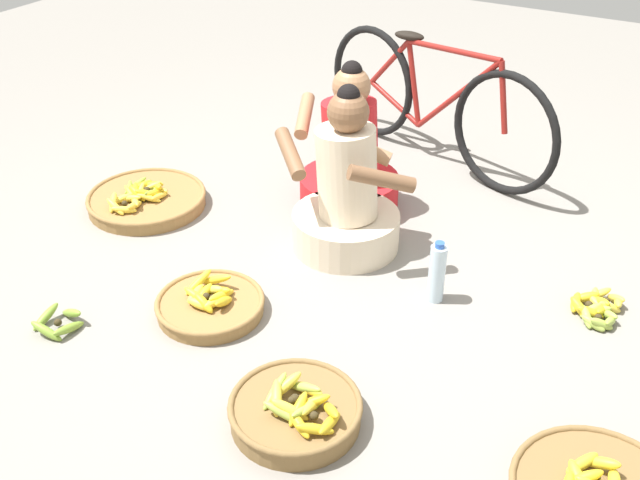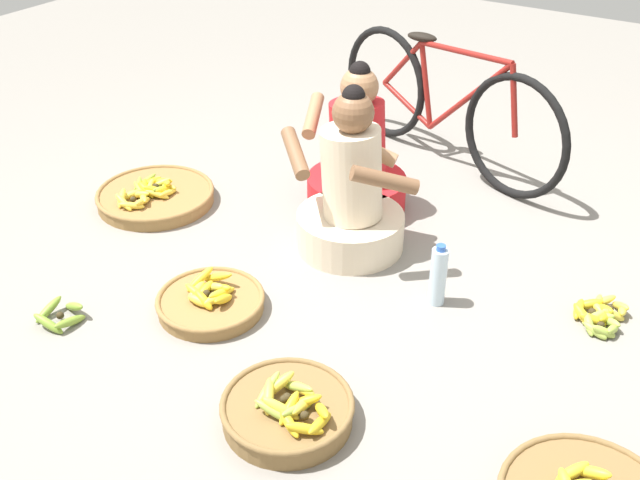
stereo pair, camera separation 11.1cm
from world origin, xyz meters
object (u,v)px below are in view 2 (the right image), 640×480
object	(u,v)px
vendor_woman_front	(351,199)
banana_basket_mid_right	(288,409)
vendor_woman_behind	(357,164)
bicycle_leaning	(444,105)
banana_basket_near_vendor	(155,195)
loose_bananas_near_bicycle	(60,315)
loose_bananas_back_left	(600,315)
water_bottle	(438,276)
banana_basket_front_center	(210,301)

from	to	relation	value
vendor_woman_front	banana_basket_mid_right	size ratio (longest dim) A/B	1.72
vendor_woman_behind	bicycle_leaning	distance (m)	0.77
banana_basket_mid_right	banana_basket_near_vendor	bearing A→B (deg)	148.25
banana_basket_near_vendor	loose_bananas_near_bicycle	distance (m)	1.04
bicycle_leaning	loose_bananas_near_bicycle	distance (m)	2.39
vendor_woman_behind	loose_bananas_back_left	distance (m)	1.41
banana_basket_near_vendor	loose_bananas_back_left	size ratio (longest dim) A/B	2.03
vendor_woman_front	water_bottle	xyz separation A→B (m)	(0.55, -0.19, -0.13)
vendor_woman_front	loose_bananas_near_bicycle	bearing A→B (deg)	-122.24
loose_bananas_near_bicycle	vendor_woman_behind	bearing A→B (deg)	69.61
banana_basket_mid_right	loose_bananas_back_left	distance (m)	1.42
banana_basket_front_center	water_bottle	size ratio (longest dim) A/B	1.59
bicycle_leaning	loose_bananas_near_bicycle	xyz separation A→B (m)	(-0.71, -2.26, -0.33)
vendor_woman_front	banana_basket_front_center	bearing A→B (deg)	-108.40
banana_basket_mid_right	loose_bananas_near_bicycle	size ratio (longest dim) A/B	2.47
water_bottle	bicycle_leaning	bearing A→B (deg)	114.01
vendor_woman_front	banana_basket_near_vendor	bearing A→B (deg)	-170.44
banana_basket_mid_right	water_bottle	size ratio (longest dim) A/B	1.63
banana_basket_near_vendor	loose_bananas_back_left	bearing A→B (deg)	6.18
loose_bananas_back_left	vendor_woman_front	bearing A→B (deg)	-177.00
vendor_woman_front	banana_basket_near_vendor	distance (m)	1.14
banana_basket_front_center	loose_bananas_near_bicycle	xyz separation A→B (m)	(-0.48, -0.41, -0.01)
banana_basket_mid_right	water_bottle	xyz separation A→B (m)	(0.15, 0.93, 0.08)
bicycle_leaning	vendor_woman_behind	bearing A→B (deg)	-101.11
banana_basket_front_center	vendor_woman_behind	bearing A→B (deg)	85.81
bicycle_leaning	banana_basket_front_center	xyz separation A→B (m)	(-0.23, -1.85, -0.31)
water_bottle	loose_bananas_near_bicycle	bearing A→B (deg)	-142.75
vendor_woman_behind	banana_basket_mid_right	world-z (taller)	vendor_woman_behind
loose_bananas_near_bicycle	banana_basket_near_vendor	bearing A→B (deg)	110.80
water_bottle	banana_basket_front_center	bearing A→B (deg)	-144.63
banana_basket_near_vendor	vendor_woman_behind	bearing A→B (deg)	29.94
vendor_woman_behind	bicycle_leaning	bearing A→B (deg)	78.89
bicycle_leaning	loose_bananas_back_left	xyz separation A→B (m)	(1.21, -1.03, -0.33)
banana_basket_mid_right	loose_bananas_back_left	size ratio (longest dim) A/B	1.55
vendor_woman_front	water_bottle	world-z (taller)	vendor_woman_front
loose_bananas_near_bicycle	banana_basket_front_center	bearing A→B (deg)	40.18
vendor_woman_front	loose_bananas_near_bicycle	xyz separation A→B (m)	(-0.73, -1.16, -0.23)
water_bottle	banana_basket_near_vendor	bearing A→B (deg)	179.96
banana_basket_front_center	water_bottle	xyz separation A→B (m)	(0.80, 0.57, 0.10)
banana_basket_near_vendor	banana_basket_front_center	distance (m)	1.02
vendor_woman_behind	water_bottle	world-z (taller)	vendor_woman_behind
loose_bananas_back_left	loose_bananas_near_bicycle	xyz separation A→B (m)	(-1.92, -1.22, 0.00)
banana_basket_front_center	loose_bananas_back_left	xyz separation A→B (m)	(1.44, 0.82, -0.01)
banana_basket_front_center	water_bottle	world-z (taller)	water_bottle
water_bottle	vendor_woman_behind	bearing A→B (deg)	143.17
loose_bananas_back_left	banana_basket_mid_right	bearing A→B (deg)	-123.70
vendor_woman_behind	banana_basket_near_vendor	distance (m)	1.10
bicycle_leaning	banana_basket_front_center	world-z (taller)	bicycle_leaning
banana_basket_near_vendor	loose_bananas_back_left	xyz separation A→B (m)	(2.29, 0.25, -0.02)
banana_basket_near_vendor	water_bottle	distance (m)	1.65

